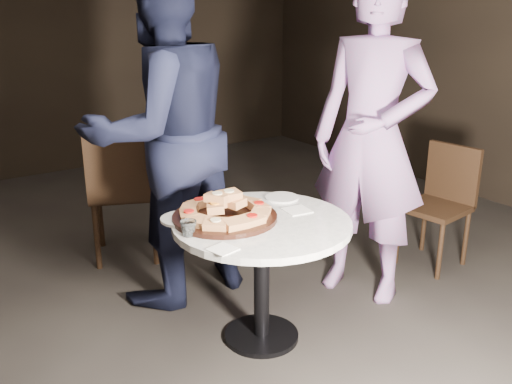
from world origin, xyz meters
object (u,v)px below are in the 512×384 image
at_px(table, 262,243).
at_px(focaccia_pile, 224,208).
at_px(diner_teal, 371,140).
at_px(water_glass, 188,228).
at_px(diner_navy, 162,134).
at_px(chair_far, 123,185).
at_px(serving_board, 225,217).
at_px(chair_right, 442,197).

distance_m(table, focaccia_pile, 0.25).
height_order(table, diner_teal, diner_teal).
height_order(water_glass, diner_navy, diner_navy).
distance_m(focaccia_pile, diner_teal, 0.97).
bearing_deg(diner_teal, focaccia_pile, -116.28).
distance_m(table, chair_far, 1.28).
height_order(table, focaccia_pile, focaccia_pile).
distance_m(focaccia_pile, diner_navy, 0.64).
xyz_separation_m(focaccia_pile, diner_teal, (0.94, -0.03, 0.21)).
bearing_deg(focaccia_pile, table, -40.04).
xyz_separation_m(table, serving_board, (-0.14, 0.11, 0.13)).
height_order(serving_board, diner_teal, diner_teal).
height_order(chair_far, chair_right, chair_far).
relative_size(table, focaccia_pile, 2.44).
distance_m(serving_board, chair_far, 1.16).
bearing_deg(diner_navy, chair_far, -91.85).
xyz_separation_m(water_glass, diner_teal, (1.18, 0.06, 0.24)).
relative_size(focaccia_pile, chair_far, 0.50).
height_order(focaccia_pile, diner_teal, diner_teal).
relative_size(water_glass, chair_far, 0.08).
bearing_deg(diner_navy, serving_board, 86.95).
xyz_separation_m(focaccia_pile, diner_navy, (-0.03, 0.59, 0.26)).
relative_size(serving_board, diner_teal, 0.28).
bearing_deg(chair_far, focaccia_pile, 116.48).
distance_m(table, serving_board, 0.22).
xyz_separation_m(water_glass, diner_navy, (0.21, 0.68, 0.28)).
relative_size(serving_board, diner_navy, 0.26).
xyz_separation_m(focaccia_pile, chair_far, (-0.07, 1.14, -0.18)).
bearing_deg(table, chair_right, 3.90).
xyz_separation_m(table, chair_right, (1.49, 0.10, -0.08)).
distance_m(serving_board, diner_teal, 0.98).
bearing_deg(chair_far, water_glass, 105.15).
bearing_deg(chair_right, diner_navy, -117.54).
bearing_deg(chair_far, diner_navy, 117.10).
height_order(focaccia_pile, diner_navy, diner_navy).
height_order(chair_right, diner_teal, diner_teal).
relative_size(focaccia_pile, diner_teal, 0.25).
xyz_separation_m(serving_board, focaccia_pile, (-0.00, 0.01, 0.05)).
bearing_deg(water_glass, chair_right, 2.16).
distance_m(serving_board, diner_navy, 0.67).
bearing_deg(focaccia_pile, chair_far, 93.26).
distance_m(chair_right, diner_teal, 0.84).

